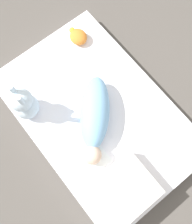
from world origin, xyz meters
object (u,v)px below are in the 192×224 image
Objects in this scene: turtle_plush at (78,37)px; pillow at (127,187)px; swaddled_baby at (95,116)px; bunny_plush at (24,104)px.

pillow is at bearing 158.19° from turtle_plush.
swaddled_baby reaches higher than turtle_plush.
swaddled_baby is 0.60m from turtle_plush.
turtle_plush is at bearing -21.81° from pillow.
turtle_plush is (0.53, -0.28, -0.05)m from swaddled_baby.
bunny_plush is 2.10× the size of turtle_plush.
pillow is at bearing 27.92° from swaddled_baby.
swaddled_baby is 3.06× the size of turtle_plush.
bunny_plush reaches higher than swaddled_baby.
pillow is 1.05m from turtle_plush.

